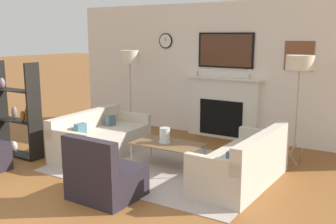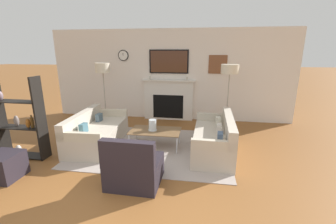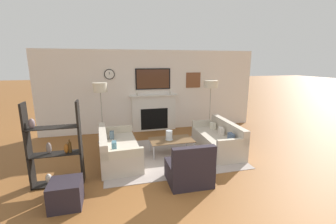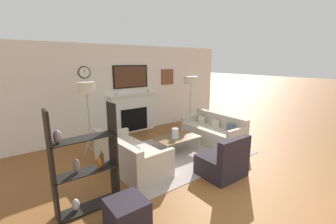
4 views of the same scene
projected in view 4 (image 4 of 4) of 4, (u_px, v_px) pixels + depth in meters
ground_plane at (277, 203)px, 3.63m from camera, size 60.00×60.00×0.00m
fireplace_wall at (131, 93)px, 7.07m from camera, size 7.35×0.28×2.70m
area_rug at (177, 153)px, 5.58m from camera, size 3.25×2.44×0.01m
couch_left at (129, 156)px, 4.73m from camera, size 0.96×1.86×0.74m
couch_right at (213, 132)px, 6.30m from camera, size 0.83×1.83×0.77m
armchair at (223, 163)px, 4.42m from camera, size 0.83×0.75×0.85m
coffee_table at (177, 138)px, 5.56m from camera, size 1.10×0.64×0.39m
hurricane_candle at (175, 134)px, 5.50m from camera, size 0.19×0.19×0.24m
floor_lamp_left at (86, 89)px, 5.26m from camera, size 0.39×0.39×1.76m
floor_lamp_right at (191, 81)px, 7.25m from camera, size 0.44×0.44×1.76m
shelf_unit at (84, 164)px, 3.31m from camera, size 0.93×0.28×1.63m
ottoman at (127, 215)px, 3.01m from camera, size 0.50×0.50×0.44m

